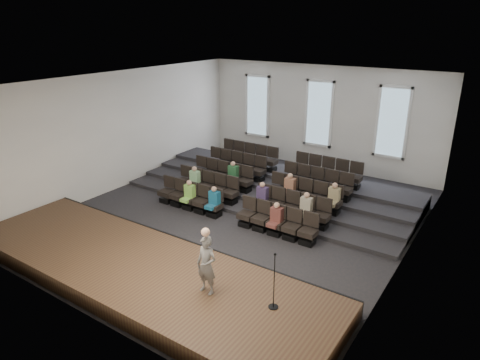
{
  "coord_description": "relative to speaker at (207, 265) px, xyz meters",
  "views": [
    {
      "loc": [
        8.23,
        -12.23,
        6.93
      ],
      "look_at": [
        -0.29,
        0.5,
        1.21
      ],
      "focal_mm": 32.0,
      "sensor_mm": 36.0,
      "label": 1
    }
  ],
  "objects": [
    {
      "name": "mic_stand",
      "position": [
        1.7,
        0.38,
        -0.33
      ],
      "size": [
        0.25,
        0.25,
        1.48
      ],
      "color": "black",
      "rests_on": "stage"
    },
    {
      "name": "speaker",
      "position": [
        0.0,
        0.0,
        0.0
      ],
      "size": [
        0.57,
        0.38,
        1.55
      ],
      "primitive_type": "imported",
      "rotation": [
        0.0,
        0.0,
        -0.02
      ],
      "color": "slate",
      "rests_on": "stage"
    },
    {
      "name": "seating_rows",
      "position": [
        -2.46,
        6.64,
        -0.59
      ],
      "size": [
        6.8,
        4.7,
        1.67
      ],
      "color": "black",
      "rests_on": "ground"
    },
    {
      "name": "risers",
      "position": [
        -2.46,
        8.27,
        -1.08
      ],
      "size": [
        11.8,
        4.8,
        0.6
      ],
      "color": "black",
      "rests_on": "ground"
    },
    {
      "name": "audience",
      "position": [
        -2.12,
        5.55,
        -0.44
      ],
      "size": [
        6.05,
        2.64,
        1.1
      ],
      "color": "#87CB51",
      "rests_on": "seating_rows"
    },
    {
      "name": "windows",
      "position": [
        -2.46,
        12.05,
        1.43
      ],
      "size": [
        8.44,
        0.1,
        3.24
      ],
      "color": "white",
      "rests_on": "wall_back"
    },
    {
      "name": "ceiling",
      "position": [
        -2.46,
        5.1,
        3.74
      ],
      "size": [
        12.0,
        14.0,
        0.02
      ],
      "primitive_type": "cube",
      "color": "white",
      "rests_on": "ground"
    },
    {
      "name": "wall_right",
      "position": [
        3.56,
        5.1,
        1.23
      ],
      "size": [
        0.04,
        14.0,
        5.0
      ],
      "primitive_type": "cube",
      "color": "white",
      "rests_on": "ground"
    },
    {
      "name": "ground",
      "position": [
        -2.46,
        5.1,
        -1.27
      ],
      "size": [
        14.0,
        14.0,
        0.0
      ],
      "primitive_type": "plane",
      "color": "black",
      "rests_on": "ground"
    },
    {
      "name": "stage_lip",
      "position": [
        -2.46,
        1.77,
        -1.02
      ],
      "size": [
        11.8,
        0.06,
        0.52
      ],
      "primitive_type": "cube",
      "color": "black",
      "rests_on": "ground"
    },
    {
      "name": "wall_front",
      "position": [
        -2.46,
        -1.92,
        1.23
      ],
      "size": [
        12.0,
        0.04,
        5.0
      ],
      "primitive_type": "cube",
      "color": "white",
      "rests_on": "ground"
    },
    {
      "name": "stage",
      "position": [
        -2.46,
        -0.0,
        -1.02
      ],
      "size": [
        11.8,
        3.6,
        0.5
      ],
      "primitive_type": "cube",
      "color": "#45321D",
      "rests_on": "ground"
    },
    {
      "name": "wall_back",
      "position": [
        -2.46,
        12.12,
        1.23
      ],
      "size": [
        12.0,
        0.04,
        5.0
      ],
      "primitive_type": "cube",
      "color": "white",
      "rests_on": "ground"
    },
    {
      "name": "wall_left",
      "position": [
        -8.48,
        5.1,
        1.23
      ],
      "size": [
        0.04,
        14.0,
        5.0
      ],
      "primitive_type": "cube",
      "color": "white",
      "rests_on": "ground"
    }
  ]
}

